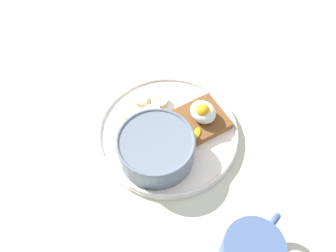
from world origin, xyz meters
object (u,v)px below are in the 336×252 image
(banana_slice_left, at_px, (154,112))
(banana_slice_back, at_px, (141,98))
(poached_egg, at_px, (203,112))
(toast_slice, at_px, (202,119))
(banana_slice_front, at_px, (130,111))
(banana_slice_right, at_px, (159,100))
(oatmeal_bowl, at_px, (156,148))

(banana_slice_left, distance_m, banana_slice_back, 0.04)
(poached_egg, bearing_deg, banana_slice_back, -150.28)
(toast_slice, height_order, poached_egg, poached_egg)
(banana_slice_back, bearing_deg, banana_slice_left, 3.28)
(banana_slice_front, relative_size, banana_slice_back, 1.11)
(toast_slice, distance_m, banana_slice_front, 0.14)
(banana_slice_front, bearing_deg, banana_slice_right, 77.94)
(banana_slice_right, bearing_deg, poached_egg, 24.48)
(poached_egg, bearing_deg, banana_slice_left, -138.60)
(banana_slice_left, xyz_separation_m, banana_slice_right, (-0.02, 0.02, 0.00))
(banana_slice_front, xyz_separation_m, banana_slice_right, (0.01, 0.06, 0.00))
(banana_slice_left, bearing_deg, banana_slice_front, -126.80)
(banana_slice_right, bearing_deg, banana_slice_back, -136.73)
(poached_egg, xyz_separation_m, banana_slice_right, (-0.08, -0.04, -0.02))
(oatmeal_bowl, distance_m, banana_slice_back, 0.13)
(banana_slice_left, relative_size, banana_slice_back, 0.87)
(toast_slice, bearing_deg, banana_slice_left, -137.77)
(toast_slice, distance_m, banana_slice_right, 0.09)
(toast_slice, bearing_deg, banana_slice_right, -154.71)
(banana_slice_left, height_order, banana_slice_right, banana_slice_right)
(banana_slice_front, relative_size, banana_slice_left, 1.28)
(banana_slice_front, bearing_deg, poached_egg, 45.40)
(oatmeal_bowl, xyz_separation_m, poached_egg, (-0.01, 0.11, 0.01))
(toast_slice, height_order, banana_slice_right, banana_slice_right)
(oatmeal_bowl, distance_m, banana_slice_front, 0.11)
(banana_slice_front, xyz_separation_m, banana_slice_left, (0.03, 0.04, 0.00))
(toast_slice, relative_size, poached_egg, 1.39)
(toast_slice, distance_m, poached_egg, 0.02)
(toast_slice, height_order, banana_slice_left, toast_slice)
(oatmeal_bowl, bearing_deg, banana_slice_back, 158.24)
(banana_slice_front, bearing_deg, toast_slice, 45.95)
(banana_slice_front, relative_size, banana_slice_right, 1.28)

